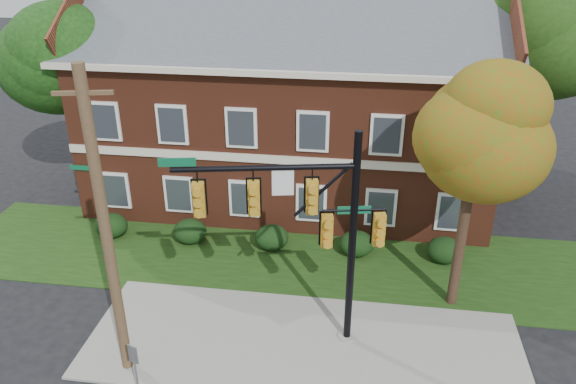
# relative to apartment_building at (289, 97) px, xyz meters

# --- Properties ---
(ground) EXTENTS (120.00, 120.00, 0.00)m
(ground) POSITION_rel_apartment_building_xyz_m (2.00, -11.95, -4.99)
(ground) COLOR black
(ground) RESTS_ON ground
(sidewalk) EXTENTS (14.00, 5.00, 0.08)m
(sidewalk) POSITION_rel_apartment_building_xyz_m (2.00, -10.95, -4.95)
(sidewalk) COLOR gray
(sidewalk) RESTS_ON ground
(grass_strip) EXTENTS (30.00, 6.00, 0.04)m
(grass_strip) POSITION_rel_apartment_building_xyz_m (2.00, -5.95, -4.97)
(grass_strip) COLOR #193811
(grass_strip) RESTS_ON ground
(apartment_building) EXTENTS (18.80, 8.80, 9.74)m
(apartment_building) POSITION_rel_apartment_building_xyz_m (0.00, 0.00, 0.00)
(apartment_building) COLOR maroon
(apartment_building) RESTS_ON ground
(hedge_far_left) EXTENTS (1.40, 1.26, 1.05)m
(hedge_far_left) POSITION_rel_apartment_building_xyz_m (-7.00, -5.25, -4.46)
(hedge_far_left) COLOR black
(hedge_far_left) RESTS_ON ground
(hedge_left) EXTENTS (1.40, 1.26, 1.05)m
(hedge_left) POSITION_rel_apartment_building_xyz_m (-3.50, -5.25, -4.46)
(hedge_left) COLOR black
(hedge_left) RESTS_ON ground
(hedge_center) EXTENTS (1.40, 1.26, 1.05)m
(hedge_center) POSITION_rel_apartment_building_xyz_m (0.00, -5.25, -4.46)
(hedge_center) COLOR black
(hedge_center) RESTS_ON ground
(hedge_right) EXTENTS (1.40, 1.26, 1.05)m
(hedge_right) POSITION_rel_apartment_building_xyz_m (3.50, -5.25, -4.46)
(hedge_right) COLOR black
(hedge_right) RESTS_ON ground
(hedge_far_right) EXTENTS (1.40, 1.26, 1.05)m
(hedge_far_right) POSITION_rel_apartment_building_xyz_m (7.00, -5.25, -4.46)
(hedge_far_right) COLOR black
(hedge_far_right) RESTS_ON ground
(tree_near_right) EXTENTS (4.50, 4.25, 8.58)m
(tree_near_right) POSITION_rel_apartment_building_xyz_m (7.22, -8.09, 1.68)
(tree_near_right) COLOR black
(tree_near_right) RESTS_ON ground
(tree_left_rear) EXTENTS (5.40, 5.10, 8.88)m
(tree_left_rear) POSITION_rel_apartment_building_xyz_m (-9.73, -1.12, 1.69)
(tree_left_rear) COLOR black
(tree_left_rear) RESTS_ON ground
(tree_right_rear) EXTENTS (6.30, 5.95, 10.62)m
(tree_right_rear) POSITION_rel_apartment_building_xyz_m (11.31, 0.86, 3.13)
(tree_right_rear) COLOR black
(tree_right_rear) RESTS_ON ground
(traffic_signal) EXTENTS (6.40, 1.44, 7.25)m
(traffic_signal) POSITION_rel_apartment_building_xyz_m (2.10, -10.71, -0.49)
(traffic_signal) COLOR gray
(traffic_signal) RESTS_ON ground
(utility_pole) EXTENTS (1.45, 0.41, 9.41)m
(utility_pole) POSITION_rel_apartment_building_xyz_m (-3.23, -12.68, -0.21)
(utility_pole) COLOR #4F3D25
(utility_pole) RESTS_ON ground
(sign_post) EXTENTS (0.30, 0.13, 2.07)m
(sign_post) POSITION_rel_apartment_building_xyz_m (-2.33, -13.95, -3.58)
(sign_post) COLOR slate
(sign_post) RESTS_ON ground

